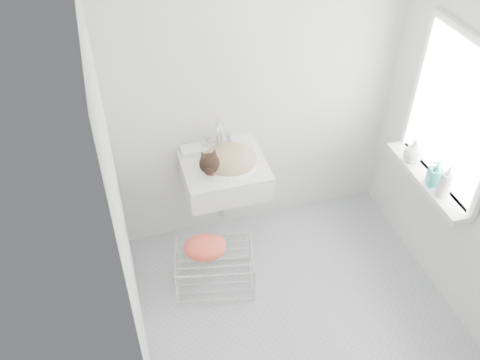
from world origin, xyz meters
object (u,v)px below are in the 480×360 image
object	(u,v)px
sink	(224,164)
cat	(226,161)
bottle_a	(441,195)
wire_rack	(215,270)
bottle_c	(411,161)
bottle_b	(432,184)

from	to	relation	value
sink	cat	xyz separation A→B (m)	(0.01, -0.02, 0.04)
sink	cat	world-z (taller)	cat
sink	bottle_a	xyz separation A→B (m)	(1.33, -0.73, 0.00)
wire_rack	bottle_c	world-z (taller)	bottle_c
sink	bottle_c	distance (m)	1.37
wire_rack	bottle_a	world-z (taller)	bottle_a
wire_rack	bottle_a	size ratio (longest dim) A/B	2.71
sink	bottle_b	xyz separation A→B (m)	(1.33, -0.62, 0.00)
cat	bottle_a	xyz separation A→B (m)	(1.32, -0.72, -0.04)
bottle_b	cat	bearing A→B (deg)	155.43
sink	cat	distance (m)	0.05
cat	wire_rack	distance (m)	0.84
bottle_a	sink	bearing A→B (deg)	151.12
sink	wire_rack	world-z (taller)	sink
bottle_a	bottle_c	xyz separation A→B (m)	(0.00, 0.39, 0.00)
sink	wire_rack	xyz separation A→B (m)	(-0.19, -0.37, -0.70)
bottle_a	bottle_b	xyz separation A→B (m)	(0.00, 0.11, 0.00)
sink	bottle_c	xyz separation A→B (m)	(1.33, -0.34, 0.00)
sink	bottle_a	size ratio (longest dim) A/B	2.94
bottle_a	bottle_c	bearing A→B (deg)	90.00
wire_rack	bottle_b	xyz separation A→B (m)	(1.52, -0.25, 0.70)
cat	wire_rack	world-z (taller)	cat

